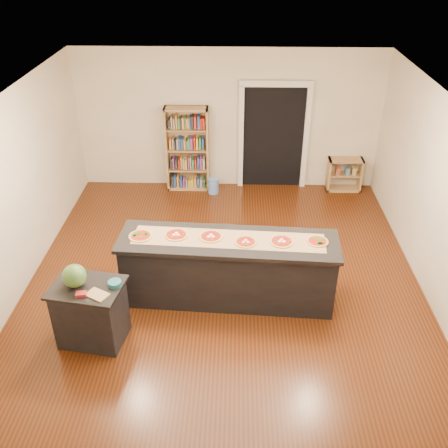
{
  "coord_description": "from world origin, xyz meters",
  "views": [
    {
      "loc": [
        0.17,
        -5.99,
        4.75
      ],
      "look_at": [
        0.0,
        0.2,
        1.0
      ],
      "focal_mm": 40.0,
      "sensor_mm": 36.0,
      "label": 1
    }
  ],
  "objects_px": {
    "kitchen_island": "(228,269)",
    "side_counter": "(91,313)",
    "bookshelf": "(187,149)",
    "low_shelf": "(344,174)",
    "waste_bin": "(213,186)",
    "watermelon": "(74,276)"
  },
  "relations": [
    {
      "from": "low_shelf",
      "to": "kitchen_island",
      "type": "bearing_deg",
      "value": -123.12
    },
    {
      "from": "side_counter",
      "to": "low_shelf",
      "type": "relative_size",
      "value": 1.29
    },
    {
      "from": "side_counter",
      "to": "waste_bin",
      "type": "bearing_deg",
      "value": 81.15
    },
    {
      "from": "bookshelf",
      "to": "watermelon",
      "type": "relative_size",
      "value": 5.77
    },
    {
      "from": "watermelon",
      "to": "kitchen_island",
      "type": "bearing_deg",
      "value": 25.36
    },
    {
      "from": "low_shelf",
      "to": "watermelon",
      "type": "height_order",
      "value": "watermelon"
    },
    {
      "from": "watermelon",
      "to": "low_shelf",
      "type": "bearing_deg",
      "value": 46.61
    },
    {
      "from": "kitchen_island",
      "to": "low_shelf",
      "type": "bearing_deg",
      "value": 60.37
    },
    {
      "from": "side_counter",
      "to": "kitchen_island",
      "type": "bearing_deg",
      "value": 36.56
    },
    {
      "from": "bookshelf",
      "to": "waste_bin",
      "type": "distance_m",
      "value": 0.9
    },
    {
      "from": "side_counter",
      "to": "bookshelf",
      "type": "distance_m",
      "value": 4.53
    },
    {
      "from": "bookshelf",
      "to": "low_shelf",
      "type": "distance_m",
      "value": 3.23
    },
    {
      "from": "kitchen_island",
      "to": "side_counter",
      "type": "relative_size",
      "value": 3.45
    },
    {
      "from": "low_shelf",
      "to": "waste_bin",
      "type": "xyz_separation_m",
      "value": [
        -2.67,
        -0.22,
        -0.19
      ]
    },
    {
      "from": "bookshelf",
      "to": "watermelon",
      "type": "xyz_separation_m",
      "value": [
        -0.99,
        -4.42,
        0.17
      ]
    },
    {
      "from": "bookshelf",
      "to": "waste_bin",
      "type": "height_order",
      "value": "bookshelf"
    },
    {
      "from": "kitchen_island",
      "to": "low_shelf",
      "type": "height_order",
      "value": "kitchen_island"
    },
    {
      "from": "kitchen_island",
      "to": "watermelon",
      "type": "relative_size",
      "value": 10.29
    },
    {
      "from": "kitchen_island",
      "to": "waste_bin",
      "type": "height_order",
      "value": "kitchen_island"
    },
    {
      "from": "kitchen_island",
      "to": "watermelon",
      "type": "height_order",
      "value": "watermelon"
    },
    {
      "from": "kitchen_island",
      "to": "waste_bin",
      "type": "distance_m",
      "value": 3.35
    },
    {
      "from": "kitchen_island",
      "to": "low_shelf",
      "type": "xyz_separation_m",
      "value": [
        2.31,
        3.54,
        -0.16
      ]
    }
  ]
}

